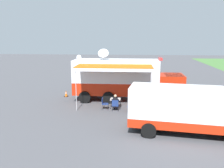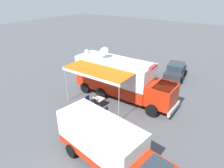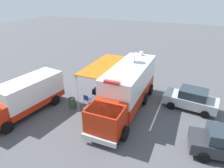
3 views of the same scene
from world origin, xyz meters
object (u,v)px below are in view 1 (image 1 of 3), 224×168
object	(u,v)px
folding_chair_beside_table	(104,103)
trash_bin	(148,110)
folding_chair_at_table	(115,104)
seated_responder	(115,102)
traffic_cone	(66,94)
car_far_corner	(107,80)
support_truck	(185,110)
folding_chair_spare_by_truck	(132,105)
car_behind_truck	(150,77)
folding_table	(115,100)
water_bottle	(116,98)
command_truck	(125,78)

from	to	relation	value
folding_chair_beside_table	trash_bin	distance (m)	3.48
folding_chair_at_table	seated_responder	distance (m)	0.23
folding_chair_at_table	traffic_cone	xyz separation A→B (m)	(-3.97, -4.82, -0.23)
traffic_cone	car_far_corner	distance (m)	5.36
trash_bin	support_truck	xyz separation A→B (m)	(2.96, 1.90, 0.93)
seated_responder	traffic_cone	world-z (taller)	seated_responder
folding_chair_spare_by_truck	car_far_corner	distance (m)	8.72
folding_chair_at_table	car_behind_truck	bearing A→B (deg)	162.76
seated_responder	car_far_corner	size ratio (longest dim) A/B	0.29
folding_table	support_truck	world-z (taller)	support_truck
folding_chair_spare_by_truck	car_behind_truck	distance (m)	10.73
water_bottle	trash_bin	size ratio (longest dim) A/B	0.25
folding_table	folding_chair_beside_table	xyz separation A→B (m)	(0.39, -0.85, -0.16)
folding_chair_beside_table	support_truck	distance (m)	6.72
water_bottle	car_far_corner	world-z (taller)	car_far_corner
trash_bin	car_behind_truck	bearing A→B (deg)	175.48
car_behind_truck	folding_chair_at_table	bearing A→B (deg)	-17.24
folding_chair_spare_by_truck	traffic_cone	size ratio (longest dim) A/B	1.50
water_bottle	folding_chair_beside_table	xyz separation A→B (m)	(0.22, -0.88, -0.32)
water_bottle	support_truck	distance (m)	6.19
command_truck	car_far_corner	world-z (taller)	command_truck
folding_table	folding_chair_spare_by_truck	distance (m)	1.58
water_bottle	car_far_corner	distance (m)	7.67
folding_chair_spare_by_truck	support_truck	distance (m)	4.86
folding_table	folding_chair_spare_by_truck	world-z (taller)	folding_chair_spare_by_truck
water_bottle	command_truck	bearing A→B (deg)	167.18
folding_chair_spare_by_truck	trash_bin	world-z (taller)	trash_bin
folding_chair_beside_table	folding_chair_spare_by_truck	world-z (taller)	same
folding_chair_beside_table	car_far_corner	world-z (taller)	car_far_corner
car_far_corner	support_truck	bearing A→B (deg)	25.68
traffic_cone	folding_chair_at_table	bearing A→B (deg)	50.49
folding_table	folding_chair_beside_table	world-z (taller)	folding_chair_beside_table
folding_table	trash_bin	bearing A→B (deg)	55.01
folding_table	trash_bin	distance (m)	2.92
command_truck	folding_chair_spare_by_truck	xyz separation A→B (m)	(3.33, 0.67, -1.43)
seated_responder	trash_bin	size ratio (longest dim) A/B	1.37
command_truck	folding_chair_beside_table	world-z (taller)	command_truck
command_truck	trash_bin	size ratio (longest dim) A/B	10.43
folding_table	folding_chair_beside_table	bearing A→B (deg)	-65.44
water_bottle	seated_responder	xyz separation A→B (m)	(0.44, 0.01, -0.18)
folding_chair_at_table	trash_bin	distance (m)	2.50
command_truck	folding_chair_beside_table	size ratio (longest dim) A/B	10.91
command_truck	folding_table	world-z (taller)	command_truck
traffic_cone	folding_chair_spare_by_truck	bearing A→B (deg)	56.13
command_truck	folding_chair_at_table	world-z (taller)	command_truck
command_truck	folding_chair_spare_by_truck	bearing A→B (deg)	11.42
water_bottle	car_behind_truck	world-z (taller)	car_behind_truck
folding_chair_beside_table	support_truck	xyz separation A→B (m)	(4.24, 5.14, 0.87)
folding_chair_beside_table	car_far_corner	size ratio (longest dim) A/B	0.20
water_bottle	folding_chair_at_table	bearing A→B (deg)	0.99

